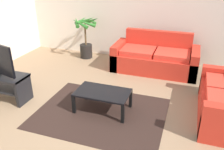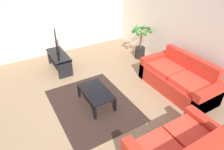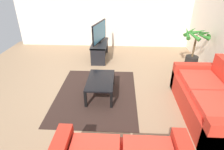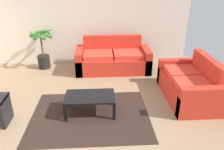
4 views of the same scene
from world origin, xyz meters
name	(u,v)px [view 4 (image 4 of 4)]	position (x,y,z in m)	size (l,w,h in m)	color
ground_plane	(79,120)	(0.00, 0.00, 0.00)	(6.60, 6.60, 0.00)	#937556
wall_back	(85,17)	(0.00, 3.00, 1.35)	(6.00, 0.06, 2.70)	beige
couch_main	(113,60)	(0.76, 2.28, 0.30)	(1.98, 0.90, 0.90)	red
couch_loveseat	(189,85)	(2.28, 0.67, 0.30)	(0.90, 1.61, 0.90)	red
coffee_table	(90,98)	(0.20, 0.23, 0.32)	(0.93, 0.55, 0.37)	black
area_rug	(90,115)	(0.20, 0.13, 0.00)	(2.20, 1.70, 0.01)	black
potted_palm	(43,50)	(-1.17, 2.55, 0.54)	(0.70, 0.74, 1.13)	black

